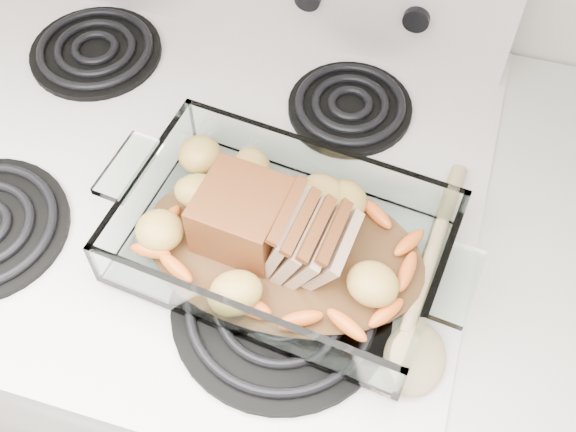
# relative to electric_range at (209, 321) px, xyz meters

# --- Properties ---
(electric_range) EXTENTS (0.78, 0.70, 1.12)m
(electric_range) POSITION_rel_electric_range_xyz_m (0.00, 0.00, 0.00)
(electric_range) COLOR silver
(electric_range) RESTS_ON ground
(baking_dish) EXTENTS (0.36, 0.24, 0.07)m
(baking_dish) POSITION_rel_electric_range_xyz_m (0.17, -0.09, 0.48)
(baking_dish) COLOR white
(baking_dish) RESTS_ON electric_range
(pork_roast) EXTENTS (0.18, 0.10, 0.08)m
(pork_roast) POSITION_rel_electric_range_xyz_m (0.14, -0.09, 0.51)
(pork_roast) COLOR brown
(pork_roast) RESTS_ON baking_dish
(roast_vegetables) EXTENTS (0.34, 0.18, 0.04)m
(roast_vegetables) POSITION_rel_electric_range_xyz_m (0.17, -0.06, 0.49)
(roast_vegetables) COLOR orange
(roast_vegetables) RESTS_ON baking_dish
(wooden_spoon) EXTENTS (0.07, 0.31, 0.02)m
(wooden_spoon) POSITION_rel_electric_range_xyz_m (0.34, -0.12, 0.46)
(wooden_spoon) COLOR tan
(wooden_spoon) RESTS_ON electric_range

